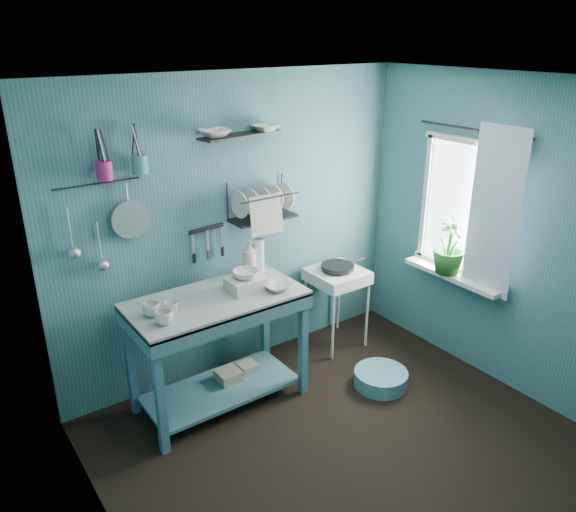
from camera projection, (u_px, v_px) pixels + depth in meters
floor at (352, 451)px, 3.98m from camera, size 3.20×3.20×0.00m
ceiling at (371, 84)px, 3.04m from camera, size 3.20×3.20×0.00m
wall_back at (238, 228)px, 4.64m from camera, size 3.20×0.00×3.20m
wall_left at (108, 377)px, 2.65m from camera, size 0.00×3.00×3.00m
wall_right at (513, 240)px, 4.37m from camera, size 0.00×3.00×3.00m
work_counter at (219, 351)px, 4.33m from camera, size 1.42×0.91×0.93m
mug_left at (164, 318)px, 3.76m from camera, size 0.12×0.12×0.10m
mug_mid at (171, 308)px, 3.89m from camera, size 0.14×0.14×0.09m
mug_right at (152, 309)px, 3.87m from camera, size 0.17×0.17×0.10m
wash_tub at (246, 284)px, 4.26m from camera, size 0.28×0.22×0.10m
tub_bowl at (246, 274)px, 4.23m from camera, size 0.19×0.19×0.06m
soap_bottle at (249, 258)px, 4.48m from camera, size 0.11×0.12×0.30m
water_bottle at (259, 256)px, 4.55m from camera, size 0.09×0.09×0.28m
counter_bowl at (277, 286)px, 4.28m from camera, size 0.22×0.22×0.05m
hotplate_stand at (336, 307)px, 5.22m from camera, size 0.49×0.49×0.75m
frying_pan at (338, 267)px, 5.06m from camera, size 0.30×0.30×0.03m
knife_strip at (207, 229)px, 4.43m from camera, size 0.32×0.06×0.03m
dish_rack at (263, 200)px, 4.55m from camera, size 0.58×0.31×0.32m
upper_shelf at (241, 135)px, 4.27m from camera, size 0.72×0.28×0.01m
shelf_bowl_left at (215, 134)px, 4.14m from camera, size 0.23×0.23×0.06m
shelf_bowl_right at (266, 135)px, 4.41m from camera, size 0.22×0.22×0.05m
utensil_cup_magenta at (104, 170)px, 3.77m from camera, size 0.11×0.11×0.13m
utensil_cup_teal at (140, 164)px, 3.90m from camera, size 0.11×0.11×0.13m
colander at (130, 219)px, 4.02m from camera, size 0.28×0.03×0.28m
ladle_outer at (70, 229)px, 3.80m from camera, size 0.01×0.01×0.30m
ladle_inner at (99, 242)px, 3.94m from camera, size 0.01×0.01×0.30m
hook_rail at (97, 184)px, 3.82m from camera, size 0.60×0.01×0.01m
window_glass at (467, 208)px, 4.64m from camera, size 0.00×1.10×1.10m
windowsill at (452, 276)px, 4.82m from camera, size 0.16×0.95×0.04m
curtain at (494, 213)px, 4.36m from camera, size 0.00×1.35×1.35m
curtain_rod at (473, 129)px, 4.38m from camera, size 0.02×1.05×0.02m
potted_plant at (450, 246)px, 4.74m from camera, size 0.34×0.34×0.49m
storage_tin_large at (229, 382)px, 4.56m from camera, size 0.18×0.18×0.22m
storage_tin_small at (248, 374)px, 4.69m from camera, size 0.15×0.15×0.20m
floor_basin at (381, 378)px, 4.69m from camera, size 0.45×0.45×0.13m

